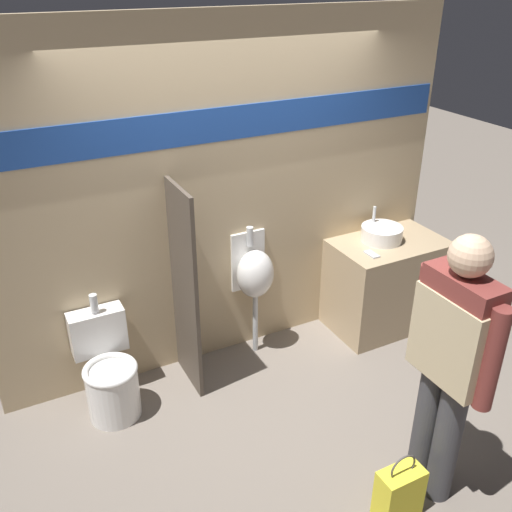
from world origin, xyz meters
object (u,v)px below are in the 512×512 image
sink_basin (382,234)px  shopping_bag (399,493)px  toilet (109,374)px  urinal_near_counter (255,274)px  person_in_vest (451,354)px  cell_phone (372,254)px

sink_basin → shopping_bag: size_ratio=0.74×
sink_basin → toilet: bearing=-178.8°
sink_basin → shopping_bag: bearing=-123.8°
urinal_near_counter → person_in_vest: 1.82m
sink_basin → cell_phone: bearing=-142.5°
cell_phone → sink_basin: bearing=37.5°
toilet → person_in_vest: person_in_vest is taller
toilet → person_in_vest: size_ratio=0.50×
cell_phone → person_in_vest: person_in_vest is taller
urinal_near_counter → toilet: bearing=-172.6°
person_in_vest → shopping_bag: bearing=105.3°
sink_basin → cell_phone: 0.31m
sink_basin → shopping_bag: 2.22m
urinal_near_counter → person_in_vest: (0.33, -1.77, 0.27)m
urinal_near_counter → toilet: size_ratio=1.27×
person_in_vest → toilet: bearing=44.5°
sink_basin → urinal_near_counter: (-1.17, 0.11, -0.15)m
cell_phone → person_in_vest: 1.60m
cell_phone → shopping_bag: size_ratio=0.29×
sink_basin → toilet: size_ratio=0.40×
cell_phone → shopping_bag: bearing=-120.7°
toilet → shopping_bag: 2.12m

